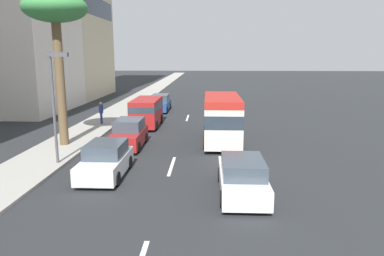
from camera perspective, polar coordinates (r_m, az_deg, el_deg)
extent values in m
plane|color=#26282B|center=(34.78, -0.52, 2.19)|extent=(198.00, 198.00, 0.00)
cube|color=#9E9B93|center=(35.84, -11.89, 2.34)|extent=(162.00, 3.21, 0.15)
cube|color=silver|center=(18.62, -3.21, -6.00)|extent=(3.20, 0.16, 0.01)
cube|color=silver|center=(32.71, -0.71, 1.61)|extent=(3.20, 0.16, 0.01)
cube|color=#A51E1E|center=(28.84, -7.15, 2.60)|extent=(4.90, 1.95, 2.00)
cube|color=#2D3842|center=(28.78, -7.17, 3.47)|extent=(4.91, 1.96, 0.48)
cylinder|color=black|center=(27.41, -5.70, 0.39)|extent=(0.72, 0.24, 0.72)
cylinder|color=black|center=(27.73, -9.50, 0.42)|extent=(0.72, 0.24, 0.72)
cylinder|color=black|center=(30.27, -4.92, 1.45)|extent=(0.72, 0.24, 0.72)
cylinder|color=black|center=(30.57, -8.37, 1.47)|extent=(0.72, 0.24, 0.72)
cube|color=silver|center=(17.40, -13.45, -5.64)|extent=(4.05, 1.78, 0.77)
cube|color=#38424C|center=(17.40, -13.38, -3.23)|extent=(2.23, 1.64, 0.63)
cylinder|color=black|center=(16.12, -11.80, -7.86)|extent=(0.64, 0.22, 0.64)
cylinder|color=black|center=(16.59, -17.35, -7.58)|extent=(0.64, 0.22, 0.64)
cylinder|color=black|center=(18.44, -9.90, -5.31)|extent=(0.64, 0.22, 0.64)
cylinder|color=black|center=(18.85, -14.79, -5.15)|extent=(0.64, 0.22, 0.64)
cube|color=silver|center=(23.29, 4.72, 1.06)|extent=(6.24, 2.19, 2.35)
cube|color=#B2261E|center=(23.08, 4.78, 4.47)|extent=(6.24, 2.19, 0.45)
cube|color=#28333D|center=(23.21, 4.74, 2.14)|extent=(6.25, 2.20, 0.78)
cylinder|color=black|center=(25.23, 2.17, -0.38)|extent=(0.84, 0.26, 0.84)
cylinder|color=black|center=(25.31, 6.89, -0.42)|extent=(0.84, 0.26, 0.84)
cylinder|color=black|center=(21.70, 2.11, -2.33)|extent=(0.84, 0.26, 0.84)
cylinder|color=black|center=(21.79, 7.60, -2.37)|extent=(0.84, 0.26, 0.84)
cube|color=#1E478C|center=(36.91, -5.03, 3.60)|extent=(4.68, 1.75, 0.82)
cube|color=#38424C|center=(37.05, -5.00, 4.78)|extent=(2.58, 1.61, 0.67)
cylinder|color=black|center=(35.42, -4.03, 2.85)|extent=(0.64, 0.22, 0.64)
cylinder|color=black|center=(35.64, -6.61, 2.86)|extent=(0.64, 0.22, 0.64)
cylinder|color=black|center=(38.28, -3.54, 3.50)|extent=(0.64, 0.22, 0.64)
cylinder|color=black|center=(38.48, -5.93, 3.50)|extent=(0.64, 0.22, 0.64)
cube|color=#A51E1E|center=(22.55, -9.91, -1.50)|extent=(4.13, 1.71, 0.85)
cube|color=#38424C|center=(22.59, -9.86, 0.53)|extent=(2.27, 1.58, 0.70)
cylinder|color=black|center=(21.24, -8.53, -3.04)|extent=(0.64, 0.22, 0.64)
cylinder|color=black|center=(21.59, -12.65, -2.95)|extent=(0.64, 0.22, 0.64)
cylinder|color=black|center=(23.68, -7.37, -1.50)|extent=(0.64, 0.22, 0.64)
cylinder|color=black|center=(24.00, -11.08, -1.45)|extent=(0.64, 0.22, 0.64)
cube|color=white|center=(15.05, 7.86, -8.20)|extent=(4.57, 1.79, 0.74)
cube|color=#38424C|center=(14.62, 8.02, -6.00)|extent=(2.51, 1.64, 0.61)
cylinder|color=black|center=(16.40, 4.50, -7.30)|extent=(0.64, 0.22, 0.64)
cylinder|color=black|center=(16.54, 10.25, -7.28)|extent=(0.64, 0.22, 0.64)
cylinder|color=black|center=(13.75, 4.91, -11.08)|extent=(0.64, 0.22, 0.64)
cylinder|color=black|center=(13.92, 11.81, -11.00)|extent=(0.64, 0.22, 0.64)
cylinder|color=navy|center=(29.91, -14.12, 1.45)|extent=(0.14, 0.14, 0.85)
cylinder|color=navy|center=(30.07, -14.04, 1.50)|extent=(0.14, 0.14, 0.85)
cube|color=navy|center=(29.87, -14.15, 2.92)|extent=(0.36, 0.28, 0.68)
sphere|color=beige|center=(29.81, -14.19, 3.78)|extent=(0.23, 0.23, 0.23)
cylinder|color=brown|center=(23.22, -20.04, 6.66)|extent=(0.54, 0.54, 7.55)
ellipsoid|color=#388442|center=(23.32, -20.80, 17.31)|extent=(3.72, 3.72, 1.67)
cylinder|color=#4C4C51|center=(19.33, -20.95, 2.86)|extent=(0.14, 0.14, 5.60)
cube|color=#4C4C51|center=(18.98, -20.26, 10.81)|extent=(0.24, 0.90, 0.20)
cube|color=#2D3847|center=(51.12, -14.51, 17.86)|extent=(12.62, 0.08, 2.42)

